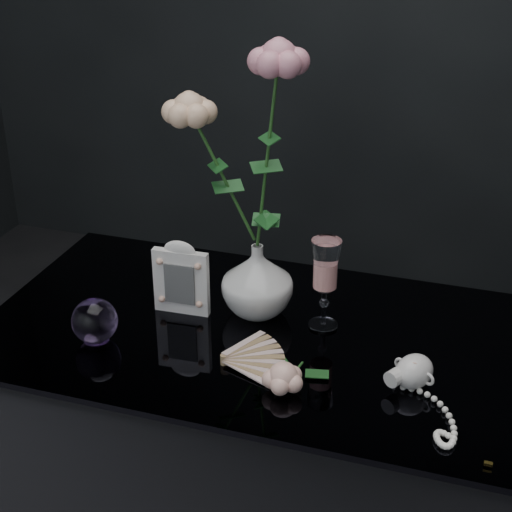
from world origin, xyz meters
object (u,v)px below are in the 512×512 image
(wine_glass, at_px, (325,284))
(paperweight, at_px, (95,321))
(vase, at_px, (257,280))
(picture_frame, at_px, (181,277))
(pearl_jar, at_px, (414,370))
(loose_rose, at_px, (283,377))

(wine_glass, height_order, paperweight, wine_glass)
(vase, xyz_separation_m, wine_glass, (0.13, -0.01, 0.02))
(wine_glass, bearing_deg, vase, 175.53)
(wine_glass, xyz_separation_m, picture_frame, (-0.27, -0.03, -0.01))
(picture_frame, height_order, pearl_jar, picture_frame)
(picture_frame, height_order, paperweight, picture_frame)
(picture_frame, xyz_separation_m, paperweight, (-0.11, -0.14, -0.03))
(vase, height_order, paperweight, vase)
(vase, distance_m, wine_glass, 0.14)
(vase, bearing_deg, wine_glass, -4.47)
(paperweight, height_order, pearl_jar, paperweight)
(picture_frame, distance_m, pearl_jar, 0.48)
(pearl_jar, bearing_deg, wine_glass, 174.05)
(vase, height_order, picture_frame, picture_frame)
(paperweight, height_order, loose_rose, paperweight)
(loose_rose, bearing_deg, paperweight, -168.48)
(paperweight, relative_size, pearl_jar, 0.40)
(vase, height_order, loose_rose, vase)
(vase, xyz_separation_m, paperweight, (-0.25, -0.19, -0.03))
(vase, height_order, pearl_jar, vase)
(wine_glass, height_order, picture_frame, wine_glass)
(wine_glass, bearing_deg, picture_frame, -173.44)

